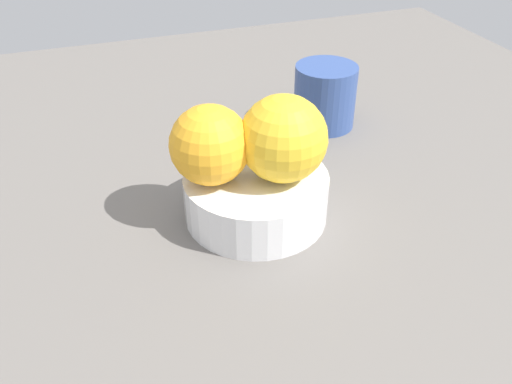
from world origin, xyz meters
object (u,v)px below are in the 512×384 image
orange_in_bowl_0 (283,139)px  ceramic_cup (325,96)px  fruit_bowl (256,197)px  orange_in_bowl_1 (210,145)px

orange_in_bowl_0 → ceramic_cup: orange_in_bowl_0 is taller
fruit_bowl → orange_in_bowl_0: (-0.88, -2.26, 6.37)cm
orange_in_bowl_0 → ceramic_cup: size_ratio=1.04×
orange_in_bowl_1 → ceramic_cup: bearing=-52.0°
orange_in_bowl_0 → orange_in_bowl_1: size_ratio=1.09×
fruit_bowl → orange_in_bowl_0: orange_in_bowl_0 is taller
orange_in_bowl_0 → ceramic_cup: bearing=-37.0°
ceramic_cup → orange_in_bowl_1: bearing=128.0°
ceramic_cup → fruit_bowl: bearing=136.6°
fruit_bowl → orange_in_bowl_1: orange_in_bowl_1 is taller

